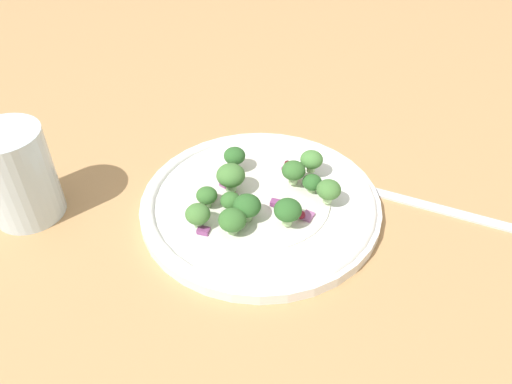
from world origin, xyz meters
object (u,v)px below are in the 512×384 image
broccoli_floret_2 (233,156)px  fork (410,201)px  broccoli_floret_0 (205,196)px  plate (256,205)px  water_glass (16,175)px  broccoli_floret_1 (292,171)px

broccoli_floret_2 → fork: 19.59cm
broccoli_floret_0 → plate: bearing=-171.4°
broccoli_floret_0 → fork: size_ratio=0.12×
plate → water_glass: bearing=0.7°
broccoli_floret_0 → broccoli_floret_2: bearing=-113.2°
fork → broccoli_floret_2: bearing=-10.9°
broccoli_floret_0 → broccoli_floret_1: bearing=-159.0°
plate → broccoli_floret_0: 5.50cm
plate → fork: (-16.47, -1.56, -0.61)cm
broccoli_floret_0 → broccoli_floret_2: 6.52cm
broccoli_floret_1 → fork: 13.12cm
broccoli_floret_1 → water_glass: (27.54, 2.94, 1.55)cm
plate → broccoli_floret_1: broccoli_floret_1 is taller
water_glass → plate: bearing=-179.3°
plate → broccoli_floret_1: (-3.79, -2.63, 2.54)cm
plate → broccoli_floret_0: size_ratio=11.52×
broccoli_floret_0 → broccoli_floret_1: broccoli_floret_1 is taller
plate → broccoli_floret_2: 6.30cm
broccoli_floret_0 → fork: broccoli_floret_0 is taller
broccoli_floret_2 → water_glass: bearing=14.6°
plate → fork: plate is taller
broccoli_floret_0 → water_glass: 18.80cm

